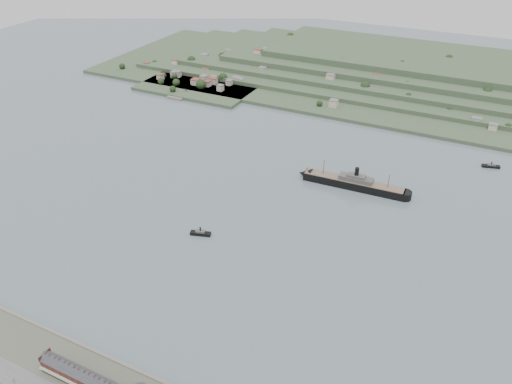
% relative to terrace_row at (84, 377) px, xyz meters
% --- Properties ---
extents(ground, '(1400.00, 1400.00, 0.00)m').
position_rel_terrace_row_xyz_m(ground, '(10.00, 168.02, -6.84)').
color(ground, slate).
rests_on(ground, ground).
extents(terrace_row, '(55.60, 9.80, 11.07)m').
position_rel_terrace_row_xyz_m(terrace_row, '(0.00, 0.00, 0.00)').
color(terrace_row, '#442218').
rests_on(terrace_row, ground).
extents(far_peninsula, '(760.00, 309.00, 30.00)m').
position_rel_terrace_row_xyz_m(far_peninsula, '(37.91, 561.12, 5.04)').
color(far_peninsula, '#364F34').
rests_on(far_peninsula, ground).
extents(steamship, '(102.09, 15.68, 24.48)m').
position_rel_terrace_row_xyz_m(steamship, '(65.78, 263.36, -2.32)').
color(steamship, black).
rests_on(steamship, ground).
extents(tugboat, '(16.58, 8.75, 7.21)m').
position_rel_terrace_row_xyz_m(tugboat, '(-16.19, 143.24, -5.08)').
color(tugboat, black).
rests_on(tugboat, ground).
extents(ferry_west, '(20.50, 11.05, 7.41)m').
position_rel_terrace_row_xyz_m(ferry_west, '(-192.36, 393.02, -5.06)').
color(ferry_west, black).
rests_on(ferry_west, ground).
extents(ferry_east, '(16.94, 8.47, 6.12)m').
position_rel_terrace_row_xyz_m(ferry_east, '(175.13, 357.87, -5.37)').
color(ferry_east, black).
rests_on(ferry_east, ground).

